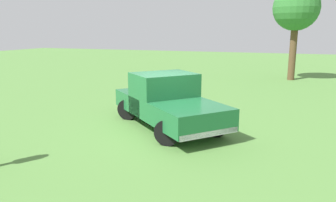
# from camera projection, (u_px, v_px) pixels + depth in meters

# --- Properties ---
(ground_plane) EXTENTS (80.00, 80.00, 0.00)m
(ground_plane) POSITION_uv_depth(u_px,v_px,m) (166.00, 128.00, 10.87)
(ground_plane) COLOR #54843D
(pickup_truck) EXTENTS (4.95, 4.71, 1.79)m
(pickup_truck) POSITION_uv_depth(u_px,v_px,m) (166.00, 100.00, 10.90)
(pickup_truck) COLOR black
(pickup_truck) RESTS_ON ground_plane
(tree_back_left) EXTENTS (2.89, 2.89, 6.05)m
(tree_back_left) POSITION_uv_depth(u_px,v_px,m) (296.00, 9.00, 20.59)
(tree_back_left) COLOR brown
(tree_back_left) RESTS_ON ground_plane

